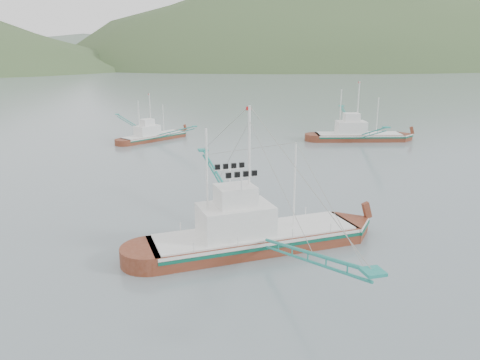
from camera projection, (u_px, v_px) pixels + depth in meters
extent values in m
plane|color=slate|center=(258.00, 234.00, 39.81)|extent=(1200.00, 1200.00, 0.00)
cube|color=maroon|center=(255.00, 245.00, 37.04)|extent=(16.86, 5.84, 2.21)
cube|color=silver|center=(255.00, 234.00, 36.79)|extent=(16.54, 5.90, 0.24)
cube|color=#0C543E|center=(255.00, 237.00, 36.86)|extent=(16.54, 5.92, 0.24)
cube|color=silver|center=(255.00, 232.00, 36.73)|extent=(16.02, 5.55, 0.13)
cube|color=silver|center=(236.00, 220.00, 35.88)|extent=(5.80, 4.00, 2.43)
cube|color=silver|center=(235.00, 196.00, 35.35)|extent=(3.07, 2.67, 1.54)
cylinder|color=white|center=(249.00, 172.00, 35.24)|extent=(0.18, 0.18, 9.93)
cylinder|color=white|center=(207.00, 185.00, 34.35)|extent=(0.15, 0.15, 8.44)
cylinder|color=white|center=(295.00, 186.00, 36.91)|extent=(0.13, 0.13, 6.95)
cube|color=maroon|center=(153.00, 139.00, 81.66)|extent=(11.73, 9.10, 1.59)
cube|color=silver|center=(153.00, 135.00, 81.48)|extent=(11.56, 9.03, 0.17)
cube|color=#0C543E|center=(153.00, 136.00, 81.53)|extent=(11.57, 9.04, 0.17)
cube|color=silver|center=(153.00, 134.00, 81.44)|extent=(11.14, 8.65, 0.10)
cube|color=silver|center=(147.00, 131.00, 80.37)|extent=(4.71, 4.28, 1.75)
cube|color=silver|center=(147.00, 122.00, 79.99)|extent=(2.68, 2.58, 1.11)
cylinder|color=white|center=(150.00, 114.00, 80.21)|extent=(0.13, 0.13, 7.14)
cylinder|color=white|center=(139.00, 119.00, 78.66)|extent=(0.11, 0.11, 6.07)
cylinder|color=white|center=(163.00, 119.00, 82.48)|extent=(0.10, 0.10, 5.00)
cube|color=maroon|center=(359.00, 139.00, 81.24)|extent=(15.39, 7.28, 1.98)
cube|color=silver|center=(359.00, 135.00, 81.01)|extent=(15.12, 7.28, 0.22)
cube|color=#0C543E|center=(359.00, 136.00, 81.08)|extent=(15.13, 7.30, 0.22)
cube|color=silver|center=(359.00, 133.00, 80.96)|extent=(14.62, 6.91, 0.12)
cube|color=silver|center=(351.00, 128.00, 80.64)|extent=(5.56, 4.23, 2.18)
cube|color=silver|center=(352.00, 117.00, 80.16)|extent=(3.01, 2.72, 1.39)
cylinder|color=white|center=(358.00, 108.00, 79.77)|extent=(0.16, 0.16, 8.93)
cylinder|color=white|center=(340.00, 112.00, 79.86)|extent=(0.14, 0.14, 7.59)
cylinder|color=white|center=(377.00, 116.00, 80.22)|extent=(0.12, 0.12, 6.25)
ellipsoid|color=#384F28|center=(354.00, 65.00, 499.79)|extent=(684.00, 432.00, 306.00)
ellipsoid|color=slate|center=(146.00, 63.00, 568.58)|extent=(960.00, 400.00, 240.00)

